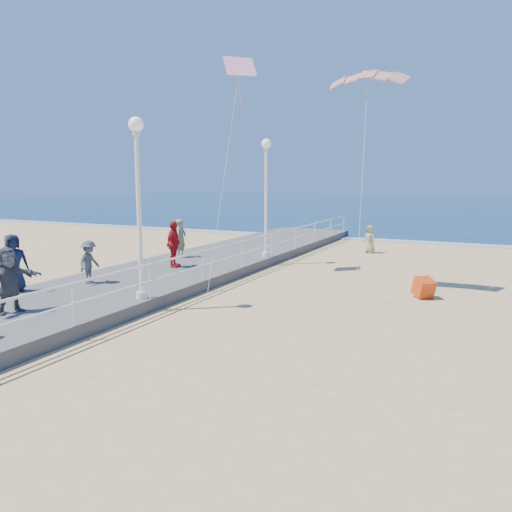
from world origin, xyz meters
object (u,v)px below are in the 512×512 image
at_px(spectator_2, 89,262).
at_px(spectator_4, 13,263).
at_px(box_kite, 424,290).
at_px(spectator_5, 9,280).
at_px(lamp_post_far, 266,185).
at_px(lamp_post_mid, 138,189).
at_px(spectator_3, 174,244).
at_px(spectator_6, 181,238).
at_px(beach_walker_c, 370,239).

xyz_separation_m(spectator_2, spectator_4, (-1.19, -2.03, 0.19)).
bearing_deg(box_kite, spectator_5, -178.93).
xyz_separation_m(lamp_post_far, spectator_2, (-3.00, -8.03, -2.52)).
distance_m(spectator_5, box_kite, 12.67).
distance_m(lamp_post_mid, spectator_5, 4.27).
xyz_separation_m(spectator_5, box_kite, (9.62, 8.19, -1.00)).
height_order(spectator_3, box_kite, spectator_3).
height_order(lamp_post_far, box_kite, lamp_post_far).
xyz_separation_m(lamp_post_mid, lamp_post_far, (0.00, 9.00, 0.00)).
bearing_deg(lamp_post_mid, box_kite, 35.76).
relative_size(spectator_6, beach_walker_c, 1.17).
bearing_deg(box_kite, spectator_2, 163.44).
distance_m(lamp_post_far, spectator_3, 5.26).
relative_size(lamp_post_far, spectator_2, 3.59).
bearing_deg(spectator_6, beach_walker_c, -47.53).
bearing_deg(spectator_2, spectator_5, -175.18).
xyz_separation_m(lamp_post_far, spectator_4, (-4.19, -10.05, -2.33)).
bearing_deg(beach_walker_c, lamp_post_far, -85.72).
bearing_deg(spectator_3, spectator_6, 16.43).
bearing_deg(spectator_6, spectator_3, -158.30).
bearing_deg(beach_walker_c, lamp_post_mid, -67.88).
relative_size(spectator_4, spectator_5, 1.03).
distance_m(lamp_post_mid, beach_walker_c, 15.46).
xyz_separation_m(lamp_post_far, beach_walker_c, (3.49, 5.77, -2.91)).
relative_size(spectator_3, spectator_6, 1.07).
height_order(lamp_post_mid, spectator_6, lamp_post_mid).
xyz_separation_m(spectator_4, beach_walker_c, (7.68, 15.83, -0.57)).
xyz_separation_m(spectator_2, box_kite, (10.45, 4.39, -0.84)).
height_order(beach_walker_c, box_kite, beach_walker_c).
bearing_deg(lamp_post_far, spectator_2, -110.50).
distance_m(spectator_5, spectator_6, 9.99).
height_order(lamp_post_mid, spectator_3, lamp_post_mid).
distance_m(spectator_2, spectator_3, 3.93).
relative_size(spectator_6, box_kite, 2.93).
distance_m(lamp_post_far, spectator_4, 11.14).
xyz_separation_m(spectator_4, spectator_6, (0.82, 8.15, -0.05)).
bearing_deg(spectator_2, spectator_3, -19.53).
bearing_deg(lamp_post_far, box_kite, -25.99).
xyz_separation_m(spectator_2, spectator_5, (0.84, -3.80, 0.16)).
bearing_deg(spectator_4, lamp_post_far, 1.59).
bearing_deg(beach_walker_c, spectator_4, -80.48).
bearing_deg(spectator_6, box_kite, -104.81).
height_order(spectator_2, spectator_4, spectator_4).
xyz_separation_m(lamp_post_far, box_kite, (7.45, -3.63, -3.36)).
relative_size(spectator_2, spectator_3, 0.79).
relative_size(spectator_3, beach_walker_c, 1.25).
relative_size(lamp_post_mid, spectator_6, 3.03).
height_order(lamp_post_far, spectator_5, lamp_post_far).
bearing_deg(spectator_4, spectator_5, -106.85).
bearing_deg(spectator_2, box_kite, -74.82).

